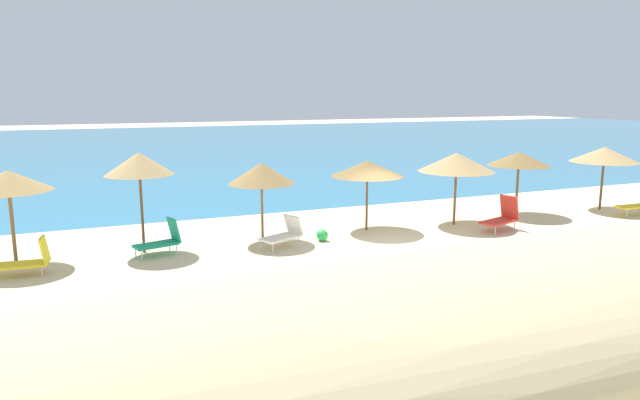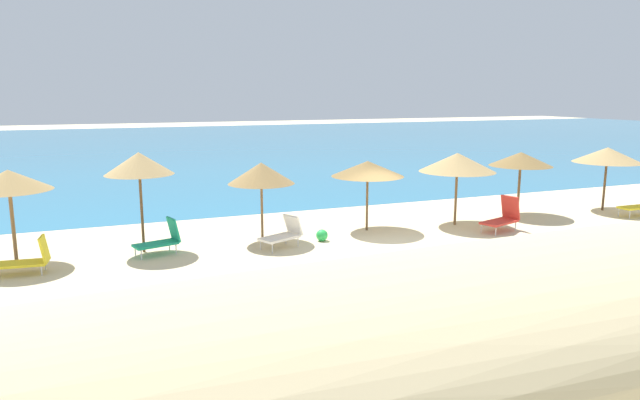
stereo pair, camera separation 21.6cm
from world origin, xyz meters
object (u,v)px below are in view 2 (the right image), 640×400
at_px(beach_umbrella_6, 607,155).
at_px(lounge_chair_3, 284,234).
at_px(beach_umbrella_2, 261,173).
at_px(beach_umbrella_5, 521,159).
at_px(beach_umbrella_4, 457,162).
at_px(lounge_chair_4, 503,217).
at_px(beach_umbrella_1, 139,164).
at_px(lounge_chair_1, 26,259).
at_px(beach_umbrella_0, 8,180).
at_px(lounge_chair_2, 161,239).
at_px(beach_ball, 322,235).
at_px(beach_umbrella_3, 368,169).

distance_m(beach_umbrella_6, lounge_chair_3, 13.89).
bearing_deg(lounge_chair_3, beach_umbrella_2, 1.68).
bearing_deg(beach_umbrella_6, beach_umbrella_5, 172.65).
xyz_separation_m(beach_umbrella_4, lounge_chair_4, (0.98, -1.37, -1.77)).
bearing_deg(beach_umbrella_1, beach_umbrella_2, -2.59).
bearing_deg(lounge_chair_1, lounge_chair_4, -86.46).
distance_m(beach_umbrella_0, lounge_chair_3, 7.71).
distance_m(beach_umbrella_0, lounge_chair_2, 4.31).
xyz_separation_m(beach_umbrella_6, lounge_chair_2, (-17.31, 0.03, -1.80)).
height_order(beach_umbrella_5, beach_ball, beach_umbrella_5).
relative_size(lounge_chair_1, lounge_chair_4, 0.93).
xyz_separation_m(beach_umbrella_3, lounge_chair_4, (4.30, -1.81, -1.66)).
height_order(lounge_chair_1, beach_ball, lounge_chair_1).
relative_size(beach_umbrella_0, lounge_chair_1, 1.79).
bearing_deg(lounge_chair_2, beach_umbrella_5, -103.82).
relative_size(lounge_chair_2, lounge_chair_4, 0.89).
relative_size(beach_umbrella_2, beach_umbrella_4, 0.94).
bearing_deg(beach_umbrella_3, beach_umbrella_5, 0.34).
relative_size(beach_umbrella_4, lounge_chair_1, 1.82).
bearing_deg(beach_umbrella_2, beach_umbrella_3, 2.55).
bearing_deg(beach_ball, beach_umbrella_6, 1.53).
height_order(lounge_chair_3, lounge_chair_4, lounge_chair_4).
bearing_deg(beach_umbrella_2, lounge_chair_1, -172.08).
xyz_separation_m(beach_umbrella_5, lounge_chair_4, (-2.23, -1.85, -1.70)).
xyz_separation_m(beach_umbrella_0, beach_umbrella_6, (21.16, -0.36, -0.12)).
bearing_deg(beach_umbrella_5, beach_umbrella_2, -178.85).
xyz_separation_m(beach_umbrella_4, beach_ball, (-5.30, -0.36, -2.07)).
height_order(beach_umbrella_4, beach_umbrella_6, beach_umbrella_4).
height_order(beach_umbrella_6, lounge_chair_3, beach_umbrella_6).
bearing_deg(lounge_chair_3, lounge_chair_1, 66.61).
xyz_separation_m(lounge_chair_2, beach_ball, (4.93, -0.36, -0.25)).
bearing_deg(beach_umbrella_0, beach_umbrella_3, 0.52).
bearing_deg(beach_ball, beach_umbrella_3, 21.70).
distance_m(beach_umbrella_0, beach_umbrella_2, 6.99).
height_order(beach_umbrella_2, beach_umbrella_4, beach_umbrella_4).
xyz_separation_m(beach_umbrella_0, beach_umbrella_1, (3.37, 0.09, 0.29)).
bearing_deg(beach_umbrella_4, beach_ball, -176.16).
bearing_deg(beach_umbrella_6, beach_umbrella_4, 179.79).
bearing_deg(beach_umbrella_0, lounge_chair_1, -70.70).
distance_m(beach_umbrella_5, lounge_chair_4, 3.36).
bearing_deg(beach_umbrella_2, beach_umbrella_4, -2.16).
distance_m(lounge_chair_4, beach_ball, 6.37).
xyz_separation_m(lounge_chair_1, lounge_chair_2, (3.50, 0.66, 0.04)).
relative_size(beach_umbrella_5, lounge_chair_1, 1.66).
distance_m(beach_umbrella_5, beach_umbrella_6, 3.90).
bearing_deg(beach_umbrella_5, beach_umbrella_3, -179.66).
xyz_separation_m(lounge_chair_4, beach_ball, (-6.28, 1.02, -0.29)).
xyz_separation_m(beach_umbrella_0, beach_umbrella_5, (17.29, 0.14, -0.17)).
distance_m(beach_umbrella_2, beach_umbrella_5, 10.31).
bearing_deg(lounge_chair_1, beach_umbrella_6, -81.94).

